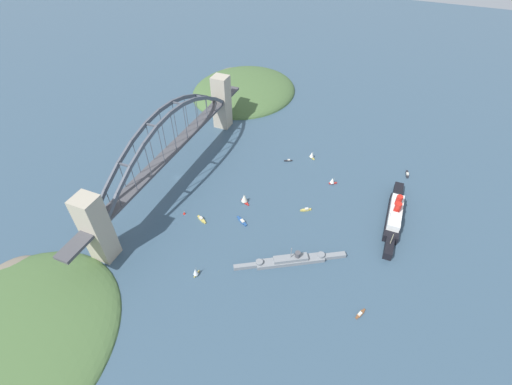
{
  "coord_description": "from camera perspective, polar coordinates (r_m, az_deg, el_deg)",
  "views": [
    {
      "loc": [
        207.58,
        164.62,
        212.3
      ],
      "look_at": [
        0.0,
        78.81,
        8.0
      ],
      "focal_mm": 25.28,
      "sensor_mm": 36.0,
      "label": 1
    }
  ],
  "objects": [
    {
      "name": "seaplane_taxiing_near_bridge",
      "position": [
        348.43,
        -16.67,
        3.12
      ],
      "size": [
        11.24,
        8.48,
        4.85
      ],
      "color": "#B7B7B2",
      "rests_on": "ground"
    },
    {
      "name": "small_boat_5",
      "position": [
        361.69,
        22.82,
        2.69
      ],
      "size": [
        11.19,
        3.4,
        2.26
      ],
      "color": "black",
      "rests_on": "ground"
    },
    {
      "name": "small_boat_2",
      "position": [
        258.78,
        -9.53,
        -12.27
      ],
      "size": [
        6.47,
        3.78,
        8.03
      ],
      "color": "gold",
      "rests_on": "ground"
    },
    {
      "name": "small_boat_4",
      "position": [
        290.28,
        -2.22,
        -4.53
      ],
      "size": [
        8.04,
        11.57,
        2.1
      ],
      "color": "#234C8C",
      "rests_on": "ground"
    },
    {
      "name": "small_boat_7",
      "position": [
        301.77,
        7.93,
        -2.7
      ],
      "size": [
        6.26,
        8.59,
        2.48
      ],
      "color": "gold",
      "rests_on": "ground"
    },
    {
      "name": "small_boat_8",
      "position": [
        303.84,
        -1.86,
        -0.92
      ],
      "size": [
        7.15,
        9.07,
        9.43
      ],
      "color": "#B2231E",
      "rests_on": "ground"
    },
    {
      "name": "headland_west_shore",
      "position": [
        477.11,
        -2.0,
        15.84
      ],
      "size": [
        142.83,
        126.67,
        29.12
      ],
      "color": "#476638",
      "rests_on": "ground"
    },
    {
      "name": "ground_plane",
      "position": [
        339.5,
        -12.4,
        2.42
      ],
      "size": [
        1400.0,
        1400.0,
        0.0
      ],
      "primitive_type": "plane",
      "color": "#385166"
    },
    {
      "name": "small_boat_3",
      "position": [
        356.65,
        8.84,
        5.92
      ],
      "size": [
        5.65,
        6.72,
        7.73
      ],
      "color": "gold",
      "rests_on": "ground"
    },
    {
      "name": "naval_cruiser",
      "position": [
        264.17,
        5.62,
        -10.58
      ],
      "size": [
        44.99,
        72.4,
        15.91
      ],
      "color": "gray",
      "rests_on": "ground"
    },
    {
      "name": "harbor_arch_bridge",
      "position": [
        321.37,
        -13.19,
        6.58
      ],
      "size": [
        255.39,
        15.93,
        68.7
      ],
      "color": "#ADA38E",
      "rests_on": "ground"
    },
    {
      "name": "small_boat_6",
      "position": [
        351.29,
        5.15,
        5.07
      ],
      "size": [
        4.3,
        7.67,
        2.14
      ],
      "color": "black",
      "rests_on": "ground"
    },
    {
      "name": "small_boat_9",
      "position": [
        294.65,
        -8.61,
        -4.19
      ],
      "size": [
        6.48,
        10.25,
        2.45
      ],
      "color": "gold",
      "rests_on": "ground"
    },
    {
      "name": "small_boat_1",
      "position": [
        251.04,
        16.18,
        -17.96
      ],
      "size": [
        9.15,
        5.19,
        2.04
      ],
      "color": "brown",
      "rests_on": "ground"
    },
    {
      "name": "ocean_liner",
      "position": [
        308.09,
        21.07,
        -3.34
      ],
      "size": [
        84.87,
        11.55,
        20.73
      ],
      "color": "black",
      "rests_on": "ground"
    },
    {
      "name": "channel_marker_buoy",
      "position": [
        301.68,
        -11.29,
        -3.19
      ],
      "size": [
        2.2,
        2.2,
        2.75
      ],
      "color": "red",
      "rests_on": "ground"
    },
    {
      "name": "small_boat_0",
      "position": [
        329.41,
        12.0,
        1.83
      ],
      "size": [
        5.51,
        7.01,
        7.2
      ],
      "color": "#B2231E",
      "rests_on": "ground"
    }
  ]
}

